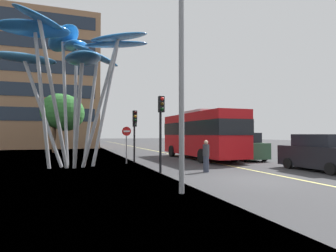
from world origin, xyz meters
The scene contains 14 objects.
ground centered at (-0.70, 0.00, -0.05)m, with size 120.00×240.00×0.10m.
red_bus centered at (2.13, 9.93, 2.06)m, with size 2.90×10.08×3.78m.
leaf_sculpture centered at (-7.56, 7.55, 6.88)m, with size 9.40×9.25×8.86m.
traffic_light_kerb_near centered at (-3.22, 3.23, 2.78)m, with size 0.28×0.42×3.85m.
traffic_light_kerb_far centered at (-3.34, 8.93, 2.59)m, with size 0.28×0.42×3.57m.
traffic_light_island_mid centered at (-2.88, 11.09, 2.41)m, with size 0.28×0.42×3.32m.
car_parked_near centered at (5.03, 1.30, 0.92)m, with size 1.98×4.53×1.94m.
car_parked_mid centered at (4.88, 8.16, 0.96)m, with size 1.92×4.06×2.04m.
car_parked_far centered at (4.89, 14.04, 0.98)m, with size 2.10×4.07×2.10m.
street_lamp centered at (-3.76, -1.68, 5.16)m, with size 1.44×0.44×8.21m.
tree_pavement_near centered at (-8.33, 21.86, 4.38)m, with size 4.52×4.95×6.31m.
pedestrian centered at (-0.93, 2.82, 0.82)m, with size 0.34×0.34×1.64m.
no_entry_sign centered at (-4.01, 8.36, 1.63)m, with size 0.60×0.12×2.44m.
backdrop_building centered at (-15.29, 34.83, 9.28)m, with size 23.10×11.44×18.54m.
Camera 1 is at (-7.52, -10.48, 1.95)m, focal length 30.66 mm.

